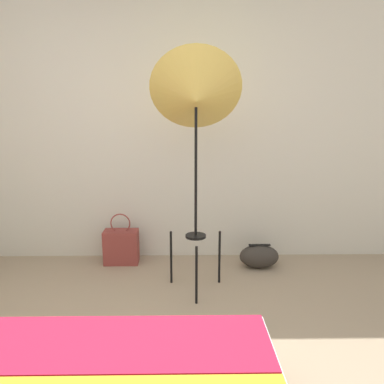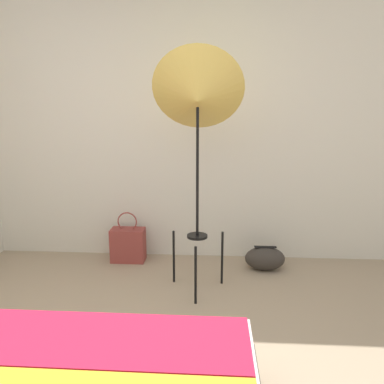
{
  "view_description": "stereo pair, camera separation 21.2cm",
  "coord_description": "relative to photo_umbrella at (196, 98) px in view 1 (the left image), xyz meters",
  "views": [
    {
      "loc": [
        0.33,
        -1.44,
        1.45
      ],
      "look_at": [
        0.37,
        1.26,
        0.86
      ],
      "focal_mm": 35.0,
      "sensor_mm": 36.0,
      "label": 1
    },
    {
      "loc": [
        0.54,
        -1.43,
        1.45
      ],
      "look_at": [
        0.37,
        1.26,
        0.86
      ],
      "focal_mm": 35.0,
      "sensor_mm": 36.0,
      "label": 2
    }
  ],
  "objects": [
    {
      "name": "tote_bag",
      "position": [
        -0.7,
        0.55,
        -1.37
      ],
      "size": [
        0.33,
        0.17,
        0.49
      ],
      "color": "brown",
      "rests_on": "ground_plane"
    },
    {
      "name": "duffel_bag",
      "position": [
        0.61,
        0.42,
        -1.43
      ],
      "size": [
        0.37,
        0.22,
        0.23
      ],
      "color": "#332D28",
      "rests_on": "ground_plane"
    },
    {
      "name": "photo_umbrella",
      "position": [
        0.0,
        0.0,
        0.0
      ],
      "size": [
        0.7,
        0.53,
        1.9
      ],
      "color": "black",
      "rests_on": "ground_plane"
    },
    {
      "name": "wall_back",
      "position": [
        -0.4,
        0.76,
        -0.24
      ],
      "size": [
        8.0,
        0.05,
        2.6
      ],
      "color": "beige",
      "rests_on": "ground_plane"
    }
  ]
}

